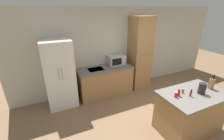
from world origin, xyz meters
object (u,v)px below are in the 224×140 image
object	(u,v)px
refrigerator	(60,74)
spice_bottle_green_herb	(183,91)
spice_bottle_amber_oil	(176,95)
microwave	(116,60)
knife_block	(211,84)
spice_bottle_tall_dark	(179,93)
pantry_cabinet	(140,54)
kettle	(202,88)
spice_bottle_short_red	(191,93)

from	to	relation	value
refrigerator	spice_bottle_green_herb	xyz separation A→B (m)	(2.21, -2.05, 0.06)
refrigerator	spice_bottle_green_herb	size ratio (longest dim) A/B	17.22
spice_bottle_amber_oil	spice_bottle_green_herb	xyz separation A→B (m)	(0.26, 0.06, -0.01)
spice_bottle_amber_oil	spice_bottle_green_herb	size ratio (longest dim) A/B	1.12
refrigerator	spice_bottle_amber_oil	distance (m)	2.87
microwave	knife_block	xyz separation A→B (m)	(1.17, -2.29, 0.01)
spice_bottle_tall_dark	spice_bottle_green_herb	distance (m)	0.18
pantry_cabinet	microwave	world-z (taller)	pantry_cabinet
microwave	spice_bottle_green_herb	size ratio (longest dim) A/B	4.89
kettle	refrigerator	bearing A→B (deg)	138.82
microwave	spice_bottle_amber_oil	bearing A→B (deg)	-84.40
refrigerator	spice_bottle_tall_dark	world-z (taller)	refrigerator
refrigerator	spice_bottle_short_red	bearing A→B (deg)	-44.52
microwave	kettle	world-z (taller)	microwave
refrigerator	spice_bottle_green_herb	bearing A→B (deg)	-42.89
pantry_cabinet	spice_bottle_green_herb	xyz separation A→B (m)	(-0.33, -2.08, -0.19)
pantry_cabinet	kettle	distance (m)	2.25
knife_block	spice_bottle_green_herb	size ratio (longest dim) A/B	3.14
spice_bottle_short_red	spice_bottle_green_herb	bearing A→B (deg)	102.17
pantry_cabinet	spice_bottle_short_red	world-z (taller)	pantry_cabinet
spice_bottle_tall_dark	spice_bottle_amber_oil	size ratio (longest dim) A/B	1.19
kettle	knife_block	bearing A→B (deg)	8.33
pantry_cabinet	kettle	size ratio (longest dim) A/B	9.29
microwave	spice_bottle_tall_dark	xyz separation A→B (m)	(0.30, -2.21, -0.05)
spice_bottle_tall_dark	spice_bottle_amber_oil	distance (m)	0.09
spice_bottle_tall_dark	refrigerator	bearing A→B (deg)	134.27
knife_block	spice_bottle_short_red	distance (m)	0.66
spice_bottle_tall_dark	knife_block	bearing A→B (deg)	-4.91
knife_block	microwave	bearing A→B (deg)	117.04
refrigerator	spice_bottle_short_red	distance (m)	3.14
pantry_cabinet	spice_bottle_short_red	distance (m)	2.26
pantry_cabinet	spice_bottle_amber_oil	distance (m)	2.22
pantry_cabinet	kettle	xyz separation A→B (m)	(-0.00, -2.25, -0.12)
microwave	knife_block	size ratio (longest dim) A/B	1.56
refrigerator	spice_bottle_short_red	world-z (taller)	refrigerator
spice_bottle_tall_dark	spice_bottle_green_herb	size ratio (longest dim) A/B	1.33
microwave	spice_bottle_tall_dark	world-z (taller)	microwave
spice_bottle_tall_dark	spice_bottle_green_herb	xyz separation A→B (m)	(0.17, 0.04, -0.02)
pantry_cabinet	spice_bottle_tall_dark	xyz separation A→B (m)	(-0.50, -2.12, -0.17)
spice_bottle_short_red	kettle	world-z (taller)	kettle
pantry_cabinet	spice_bottle_tall_dark	bearing A→B (deg)	-103.30
microwave	spice_bottle_green_herb	distance (m)	2.23
pantry_cabinet	knife_block	distance (m)	2.23
refrigerator	microwave	bearing A→B (deg)	4.14
spice_bottle_short_red	spice_bottle_green_herb	xyz separation A→B (m)	(-0.03, 0.15, -0.02)
microwave	spice_bottle_tall_dark	size ratio (longest dim) A/B	3.68
spice_bottle_green_herb	spice_bottle_short_red	bearing A→B (deg)	-77.83
knife_block	kettle	world-z (taller)	knife_block
spice_bottle_short_red	spice_bottle_amber_oil	distance (m)	0.30
microwave	spice_bottle_short_red	size ratio (longest dim) A/B	3.46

